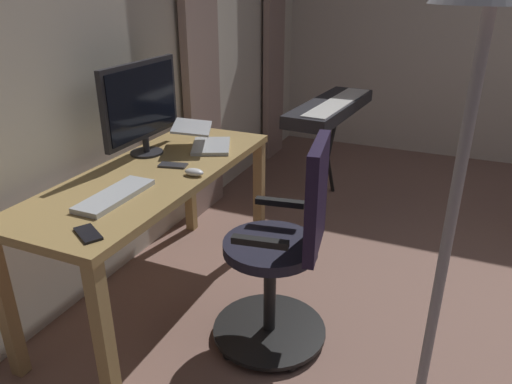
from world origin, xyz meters
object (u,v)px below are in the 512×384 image
object	(u,v)px
office_chair	(284,256)
computer_mouse	(194,172)
desk	(154,189)
computer_monitor	(142,104)
laptop	(204,139)
cell_phone_by_monitor	(173,165)
computer_keyboard	(115,196)
floor_lamp	(471,111)
cell_phone_face_up	(88,234)
piano_keyboard	(331,109)

from	to	relation	value
office_chair	computer_mouse	size ratio (longest dim) A/B	10.30
desk	computer_monitor	world-z (taller)	computer_monitor
laptop	cell_phone_by_monitor	world-z (taller)	laptop
computer_mouse	computer_monitor	bearing A→B (deg)	-113.93
desk	computer_mouse	xyz separation A→B (m)	(-0.03, 0.23, 0.12)
computer_keyboard	computer_mouse	size ratio (longest dim) A/B	4.04
laptop	floor_lamp	world-z (taller)	floor_lamp
computer_monitor	floor_lamp	xyz separation A→B (m)	(0.87, 1.59, 0.32)
office_chair	desk	bearing A→B (deg)	75.49
office_chair	laptop	distance (m)	0.90
computer_keyboard	laptop	xyz separation A→B (m)	(-0.77, 0.02, 0.04)
office_chair	cell_phone_by_monitor	world-z (taller)	office_chair
cell_phone_face_up	floor_lamp	xyz separation A→B (m)	(-0.00, 1.24, 0.59)
office_chair	computer_keyboard	world-z (taller)	office_chair
office_chair	piano_keyboard	distance (m)	1.75
floor_lamp	cell_phone_face_up	bearing A→B (deg)	-89.96
computer_monitor	cell_phone_by_monitor	bearing A→B (deg)	65.29
desk	computer_keyboard	xyz separation A→B (m)	(0.35, 0.05, 0.11)
computer_mouse	cell_phone_face_up	xyz separation A→B (m)	(0.69, -0.06, -0.01)
desk	computer_monitor	bearing A→B (deg)	-138.51
cell_phone_by_monitor	computer_mouse	bearing A→B (deg)	54.38
desk	piano_keyboard	xyz separation A→B (m)	(-1.63, 0.48, 0.09)
cell_phone_face_up	cell_phone_by_monitor	world-z (taller)	same
office_chair	laptop	bearing A→B (deg)	44.82
laptop	piano_keyboard	xyz separation A→B (m)	(-1.21, 0.41, -0.06)
piano_keyboard	cell_phone_face_up	bearing A→B (deg)	-3.31
computer_keyboard	computer_mouse	distance (m)	0.42
cell_phone_face_up	computer_mouse	bearing A→B (deg)	-154.73
computer_monitor	piano_keyboard	bearing A→B (deg)	155.11
cell_phone_face_up	laptop	bearing A→B (deg)	-144.18
office_chair	computer_monitor	world-z (taller)	computer_monitor
cell_phone_by_monitor	floor_lamp	xyz separation A→B (m)	(0.76, 1.34, 0.59)
desk	piano_keyboard	size ratio (longest dim) A/B	1.38
floor_lamp	computer_keyboard	bearing A→B (deg)	-102.92
computer_monitor	cell_phone_face_up	distance (m)	0.98
office_chair	cell_phone_by_monitor	xyz separation A→B (m)	(-0.17, -0.68, 0.29)
desk	computer_monitor	distance (m)	0.47
desk	cell_phone_face_up	bearing A→B (deg)	14.31
office_chair	computer_keyboard	xyz separation A→B (m)	(0.28, -0.70, 0.29)
cell_phone_face_up	office_chair	bearing A→B (deg)	166.04
laptop	piano_keyboard	size ratio (longest dim) A/B	0.35
floor_lamp	cell_phone_by_monitor	bearing A→B (deg)	-119.33
desk	cell_phone_face_up	distance (m)	0.69
computer_mouse	floor_lamp	xyz separation A→B (m)	(0.69, 1.18, 0.58)
cell_phone_face_up	floor_lamp	world-z (taller)	floor_lamp
cell_phone_by_monitor	floor_lamp	bearing A→B (deg)	47.82
computer_mouse	floor_lamp	size ratio (longest dim) A/B	0.06
computer_keyboard	computer_mouse	xyz separation A→B (m)	(-0.37, 0.18, 0.01)
cell_phone_face_up	piano_keyboard	bearing A→B (deg)	-157.40
office_chair	piano_keyboard	size ratio (longest dim) A/B	0.89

